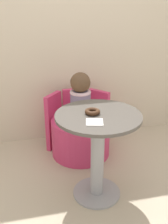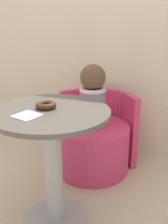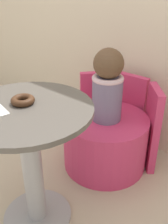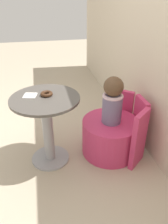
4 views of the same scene
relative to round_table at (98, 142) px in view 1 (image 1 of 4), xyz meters
The scene contains 8 objects.
ground_plane 0.49m from the round_table, 158.83° to the right, with size 12.00×12.00×0.00m, color #B7A88E.
back_wall 1.32m from the round_table, 92.93° to the left, with size 6.00×0.06×2.40m.
round_table is the anchor object (origin of this frame).
tub_chair 0.72m from the round_table, 89.42° to the left, with size 0.60×0.60×0.39m.
booth_backrest 0.92m from the round_table, 89.58° to the left, with size 0.70×0.25×0.61m.
child_figure 0.67m from the round_table, 89.42° to the left, with size 0.21×0.21×0.49m.
donut 0.26m from the round_table, 152.93° to the left, with size 0.11×0.11×0.03m.
paper_napkin 0.28m from the round_table, 116.26° to the right, with size 0.14×0.14×0.01m.
Camera 1 is at (-0.44, -1.67, 1.49)m, focal length 42.00 mm.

